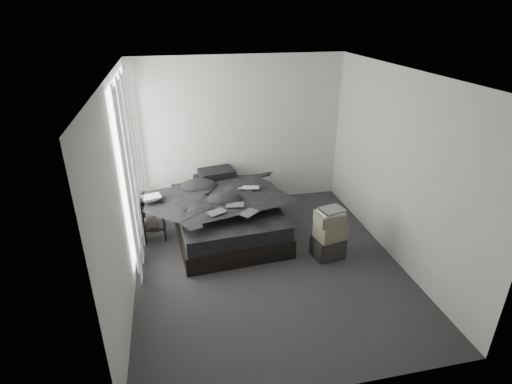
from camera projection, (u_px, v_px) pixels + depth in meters
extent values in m
cube|color=#2D2D2F|center=(268.00, 264.00, 5.63)|extent=(3.60, 4.20, 0.01)
cube|color=white|center=(271.00, 74.00, 4.52)|extent=(3.60, 4.20, 0.01)
cube|color=silver|center=(240.00, 132.00, 6.93)|extent=(3.60, 0.01, 2.60)
cube|color=silver|center=(332.00, 279.00, 3.22)|extent=(3.60, 0.01, 2.60)
cube|color=silver|center=(122.00, 192.00, 4.73)|extent=(0.01, 4.20, 2.60)
cube|color=silver|center=(398.00, 168.00, 5.42)|extent=(0.01, 4.20, 2.60)
cube|color=white|center=(129.00, 161.00, 5.51)|extent=(0.02, 2.00, 2.30)
cube|color=white|center=(133.00, 166.00, 5.55)|extent=(0.06, 2.12, 2.48)
cube|color=black|center=(227.00, 224.00, 6.37)|extent=(1.71, 2.17, 0.28)
cube|color=black|center=(226.00, 210.00, 6.26)|extent=(1.64, 2.10, 0.22)
imported|color=black|center=(227.00, 198.00, 6.12)|extent=(1.64, 1.87, 0.24)
cube|color=black|center=(213.00, 180.00, 6.87)|extent=(0.65, 0.46, 0.14)
cube|color=black|center=(217.00, 173.00, 6.81)|extent=(0.64, 0.50, 0.13)
imported|color=silver|center=(248.00, 185.00, 6.25)|extent=(0.37, 0.28, 0.03)
cube|color=black|center=(217.00, 207.00, 5.57)|extent=(0.31, 0.27, 0.01)
cube|color=black|center=(235.00, 200.00, 5.78)|extent=(0.28, 0.20, 0.01)
cube|color=black|center=(249.00, 207.00, 5.55)|extent=(0.31, 0.30, 0.01)
cylinder|color=black|center=(153.00, 218.00, 6.10)|extent=(0.42, 0.42, 0.71)
cube|color=white|center=(151.00, 197.00, 5.94)|extent=(0.32, 0.27, 0.01)
cube|color=black|center=(186.00, 231.00, 6.30)|extent=(0.15, 0.19, 0.13)
cube|color=black|center=(328.00, 247.00, 5.74)|extent=(0.46, 0.38, 0.31)
cube|color=#656250|center=(330.00, 230.00, 5.62)|extent=(0.45, 0.39, 0.24)
cube|color=#656250|center=(330.00, 218.00, 5.54)|extent=(0.40, 0.33, 0.16)
cube|color=silver|center=(331.00, 212.00, 5.50)|extent=(0.35, 0.30, 0.03)
cube|color=silver|center=(332.00, 210.00, 5.48)|extent=(0.36, 0.31, 0.03)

